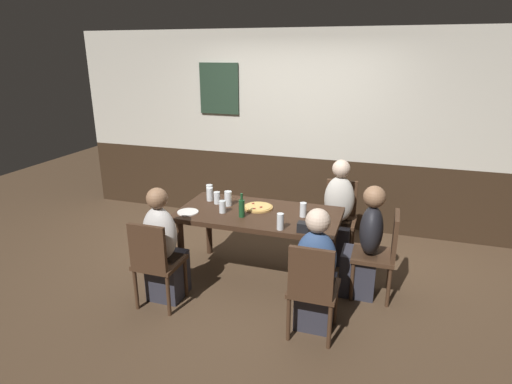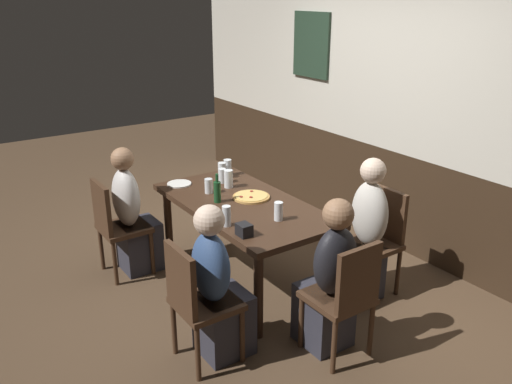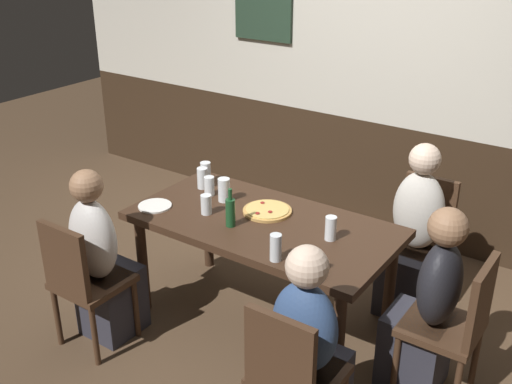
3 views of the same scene
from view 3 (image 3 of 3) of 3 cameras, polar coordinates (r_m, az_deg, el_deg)
ground_plane at (r=4.19m, az=0.59°, el=-11.72°), size 12.00×12.00×0.00m
wall_back at (r=4.99m, az=11.46°, el=10.37°), size 6.40×0.13×2.60m
dining_table at (r=3.84m, az=0.63°, el=-3.79°), size 1.66×0.85×0.74m
chair_right_near at (r=3.02m, az=3.26°, el=-16.50°), size 0.40×0.40×0.88m
chair_left_near at (r=3.83m, az=-15.89°, el=-7.72°), size 0.40×0.40×0.88m
chair_head_east at (r=3.50m, az=18.16°, el=-11.43°), size 0.40×0.40×0.88m
chair_right_far at (r=4.31m, az=15.14°, el=-3.79°), size 0.40×0.40×0.88m
person_right_near at (r=3.14m, az=4.87°, el=-15.14°), size 0.34×0.37×1.13m
person_left_near at (r=3.92m, az=-14.08°, el=-6.85°), size 0.34×0.37×1.15m
person_head_east at (r=3.54m, az=15.61°, el=-10.86°), size 0.37×0.34×1.14m
person_right_far at (r=4.18m, az=14.36°, el=-4.61°), size 0.34×0.37×1.18m
pizza at (r=3.91m, az=1.06°, el=-1.75°), size 0.31×0.31×0.03m
pint_glass_pale at (r=3.59m, az=6.96°, el=-3.50°), size 0.07×0.07×0.15m
pint_glass_amber at (r=4.13m, az=-4.37°, el=0.50°), size 0.07×0.07×0.13m
tumbler_short at (r=4.25m, az=-5.01°, el=1.19°), size 0.07×0.07×0.15m
beer_glass_tall at (r=3.36m, az=1.84°, el=-5.35°), size 0.07×0.07×0.16m
tumbler_water at (r=3.88m, az=-4.66°, el=-1.24°), size 0.07×0.07×0.13m
highball_clear at (r=4.34m, az=-4.70°, el=1.70°), size 0.07×0.07×0.15m
pint_glass_stout at (r=4.04m, az=-3.00°, el=0.07°), size 0.08×0.08×0.16m
beer_bottle_green at (r=3.70m, az=-2.40°, el=-1.84°), size 0.06×0.06×0.25m
plate_white_large at (r=4.03m, az=-9.39°, el=-1.28°), size 0.22×0.22×0.01m
condiment_caddy at (r=3.28m, az=5.17°, el=-6.64°), size 0.11×0.09×0.09m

